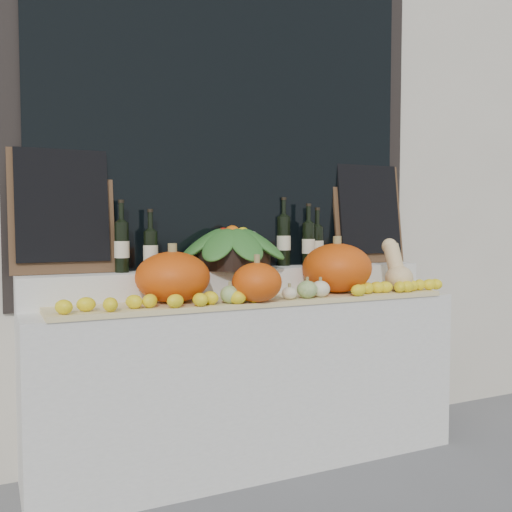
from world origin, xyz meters
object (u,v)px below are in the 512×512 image
butternut_squash (397,269)px  wine_bottle_tall (284,240)px  pumpkin_left (173,277)px  produce_bowl (232,247)px  pumpkin_right (337,268)px

butternut_squash → wine_bottle_tall: size_ratio=0.74×
pumpkin_left → butternut_squash: 1.31m
produce_bowl → wine_bottle_tall: 0.38m
pumpkin_left → pumpkin_right: (0.94, -0.00, 0.01)m
pumpkin_right → produce_bowl: 0.59m
pumpkin_left → wine_bottle_tall: (0.77, 0.30, 0.16)m
pumpkin_left → wine_bottle_tall: size_ratio=0.91×
pumpkin_right → wine_bottle_tall: size_ratio=0.96×
butternut_squash → wine_bottle_tall: (-0.54, 0.36, 0.16)m
produce_bowl → pumpkin_right: bearing=-22.1°
butternut_squash → produce_bowl: 0.96m
pumpkin_left → produce_bowl: (0.41, 0.21, 0.13)m
pumpkin_left → wine_bottle_tall: bearing=21.5°
pumpkin_right → wine_bottle_tall: (-0.17, 0.31, 0.15)m
butternut_squash → produce_bowl: bearing=163.2°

